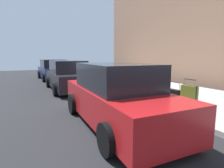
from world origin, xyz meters
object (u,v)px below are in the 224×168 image
(suitcase_red_3, at_px, (153,91))
(suitcase_black_1, at_px, (174,97))
(bollard_post, at_px, (101,76))
(parked_car_red_0, at_px, (116,96))
(suitcase_black_8, at_px, (120,83))
(suitcase_navy_9, at_px, (117,81))
(parked_car_charcoal_1, at_px, (68,76))
(suitcase_navy_2, at_px, (163,93))
(fire_hydrant, at_px, (106,77))
(suitcase_olive_7, at_px, (124,84))
(parked_car_navy_2, at_px, (53,70))
(suitcase_teal_4, at_px, (145,89))
(suitcase_maroon_6, at_px, (130,86))
(suitcase_silver_5, at_px, (135,87))
(suitcase_olive_0, at_px, (189,97))
(suitcase_red_10, at_px, (111,80))

(suitcase_red_3, bearing_deg, suitcase_black_1, -176.28)
(bollard_post, distance_m, parked_car_red_0, 6.85)
(suitcase_black_1, distance_m, parked_car_red_0, 2.51)
(suitcase_black_8, height_order, suitcase_navy_9, suitcase_navy_9)
(suitcase_black_8, bearing_deg, parked_car_charcoal_1, 56.67)
(suitcase_navy_2, xyz_separation_m, fire_hydrant, (5.10, 0.03, 0.06))
(suitcase_olive_7, bearing_deg, parked_car_navy_2, 17.53)
(suitcase_teal_4, relative_size, suitcase_maroon_6, 1.48)
(suitcase_silver_5, bearing_deg, suitcase_olive_0, -177.19)
(suitcase_black_1, bearing_deg, fire_hydrant, 0.37)
(suitcase_maroon_6, relative_size, suitcase_black_8, 0.76)
(suitcase_red_3, distance_m, suitcase_teal_4, 0.59)
(suitcase_red_3, bearing_deg, parked_car_charcoal_1, 28.81)
(suitcase_red_3, relative_size, suitcase_maroon_6, 1.18)
(suitcase_black_8, xyz_separation_m, parked_car_navy_2, (6.91, 2.44, 0.31))
(suitcase_red_10, relative_size, parked_car_red_0, 0.18)
(suitcase_olive_0, xyz_separation_m, suitcase_silver_5, (2.85, 0.14, -0.06))
(parked_car_charcoal_1, height_order, parked_car_navy_2, parked_car_charcoal_1)
(suitcase_navy_2, height_order, bollard_post, bollard_post)
(suitcase_olive_0, relative_size, suitcase_black_8, 1.23)
(suitcase_maroon_6, distance_m, bollard_post, 3.30)
(suitcase_olive_7, bearing_deg, suitcase_black_1, -178.12)
(suitcase_teal_4, xyz_separation_m, suitcase_silver_5, (0.60, 0.11, 0.03))
(suitcase_silver_5, xyz_separation_m, suitcase_black_8, (1.56, -0.08, -0.03))
(suitcase_olive_7, height_order, parked_car_charcoal_1, parked_car_charcoal_1)
(suitcase_red_3, relative_size, suitcase_olive_7, 0.76)
(suitcase_maroon_6, bearing_deg, fire_hydrant, -0.14)
(suitcase_silver_5, height_order, parked_car_navy_2, parked_car_navy_2)
(suitcase_maroon_6, xyz_separation_m, parked_car_red_0, (-3.17, 2.42, 0.35))
(suitcase_black_1, xyz_separation_m, parked_car_navy_2, (10.72, 2.46, 0.33))
(parked_car_charcoal_1, bearing_deg, fire_hydrant, -84.83)
(fire_hydrant, bearing_deg, suitcase_black_8, -179.59)
(suitcase_maroon_6, distance_m, suitcase_navy_9, 1.57)
(suitcase_teal_4, xyz_separation_m, bollard_post, (4.44, 0.20, 0.15))
(suitcase_navy_2, xyz_separation_m, suitcase_black_8, (3.27, 0.02, -0.04))
(suitcase_red_10, bearing_deg, suitcase_olive_7, -179.95)
(suitcase_red_10, height_order, parked_car_red_0, parked_car_red_0)
(parked_car_charcoal_1, bearing_deg, suitcase_red_3, -151.19)
(suitcase_black_1, relative_size, suitcase_black_8, 1.03)
(suitcase_navy_9, bearing_deg, suitcase_olive_7, 172.39)
(bollard_post, bearing_deg, suitcase_maroon_6, -177.51)
(suitcase_olive_0, relative_size, suitcase_red_3, 1.38)
(suitcase_black_1, distance_m, bollard_post, 6.10)
(suitcase_navy_9, relative_size, parked_car_red_0, 0.22)
(suitcase_olive_7, relative_size, parked_car_navy_2, 0.22)
(suitcase_black_1, xyz_separation_m, suitcase_maroon_6, (2.80, 0.04, 0.00))
(suitcase_navy_2, relative_size, suitcase_maroon_6, 1.22)
(suitcase_black_1, distance_m, fire_hydrant, 5.64)
(suitcase_silver_5, distance_m, suitcase_black_8, 1.56)
(parked_car_navy_2, bearing_deg, suitcase_red_3, -166.09)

